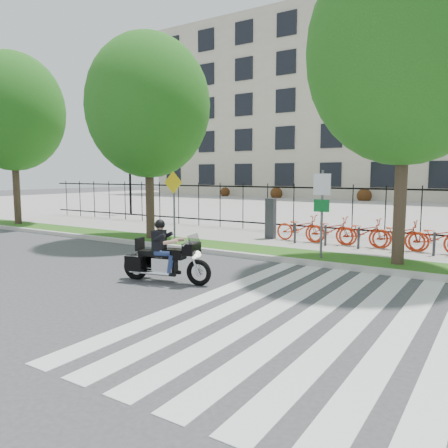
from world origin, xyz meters
The scene contains 16 objects.
ground centered at (0.00, 0.00, 0.00)m, with size 120.00×120.00×0.00m, color #39393C.
curb centered at (0.00, 4.10, 0.07)m, with size 60.00×0.20×0.15m, color #B3B2A9.
grass_verge centered at (0.00, 4.95, 0.07)m, with size 60.00×1.50×0.15m, color #245816.
sidewalk centered at (0.00, 7.45, 0.07)m, with size 60.00×3.50×0.15m, color #9E9C94.
plaza centered at (0.00, 25.00, 0.05)m, with size 80.00×34.00×0.10m, color #9E9C94.
crosswalk_stripes centered at (4.83, 0.00, 0.01)m, with size 5.70×8.00×0.01m, color silver, non-canonical shape.
iron_fence centered at (0.00, 9.20, 1.15)m, with size 30.00×0.06×2.00m, color black, non-canonical shape.
office_building centered at (0.00, 44.92, 9.97)m, with size 60.00×21.90×20.15m.
lamp_post_left centered at (-12.00, 12.00, 3.21)m, with size 1.06×0.70×4.25m.
street_tree_0 centered at (-12.50, 4.95, 5.45)m, with size 4.82×4.82×8.08m.
street_tree_1 centered at (-3.94, 4.95, 5.00)m, with size 4.55×4.55×7.48m.
street_tree_2 centered at (4.90, 4.95, 5.67)m, with size 5.10×5.10×8.47m.
bike_share_station centered at (4.39, 7.20, 0.64)m, with size 8.89×0.86×1.50m.
sign_pole_regulatory centered at (2.89, 4.58, 1.74)m, with size 0.50×0.09×2.50m.
sign_pole_warning centered at (-2.49, 4.58, 1.74)m, with size 0.78×0.09×2.49m.
motorcycle_rider centered at (0.62, 0.47, 0.60)m, with size 2.30×0.91×1.79m.
Camera 1 is at (7.25, -7.24, 2.53)m, focal length 35.00 mm.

